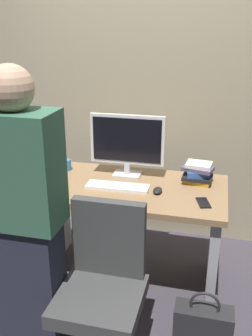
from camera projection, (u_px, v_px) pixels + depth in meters
name	position (u px, v px, depth m)	size (l,w,h in m)	color
ground_plane	(128.00, 275.00, 2.90)	(9.00, 9.00, 0.00)	#3D3842
wall_back	(151.00, 63.00, 3.07)	(6.40, 0.10, 3.00)	tan
desk	(128.00, 216.00, 2.72)	(1.35, 0.73, 0.75)	#93704C
office_chair	(103.00, 298.00, 2.03)	(0.52, 0.52, 0.94)	black
person_at_desk	(25.00, 225.00, 1.93)	(0.40, 0.24, 1.64)	#262838
monitor	(127.00, 142.00, 2.72)	(0.54, 0.14, 0.46)	silver
keyboard	(118.00, 187.00, 2.59)	(0.43, 0.13, 0.02)	white
mouse	(158.00, 190.00, 2.52)	(0.06, 0.10, 0.03)	black
cup_near_keyboard	(55.00, 180.00, 2.59)	(0.08, 0.08, 0.10)	silver
cup_by_monitor	(67.00, 165.00, 2.90)	(0.06, 0.06, 0.08)	#3372B2
book_stack	(198.00, 173.00, 2.65)	(0.23, 0.18, 0.15)	gold
cell_phone	(203.00, 203.00, 2.37)	(0.07, 0.14, 0.01)	black
handbag	(203.00, 326.00, 2.23)	(0.34, 0.14, 0.38)	#262628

